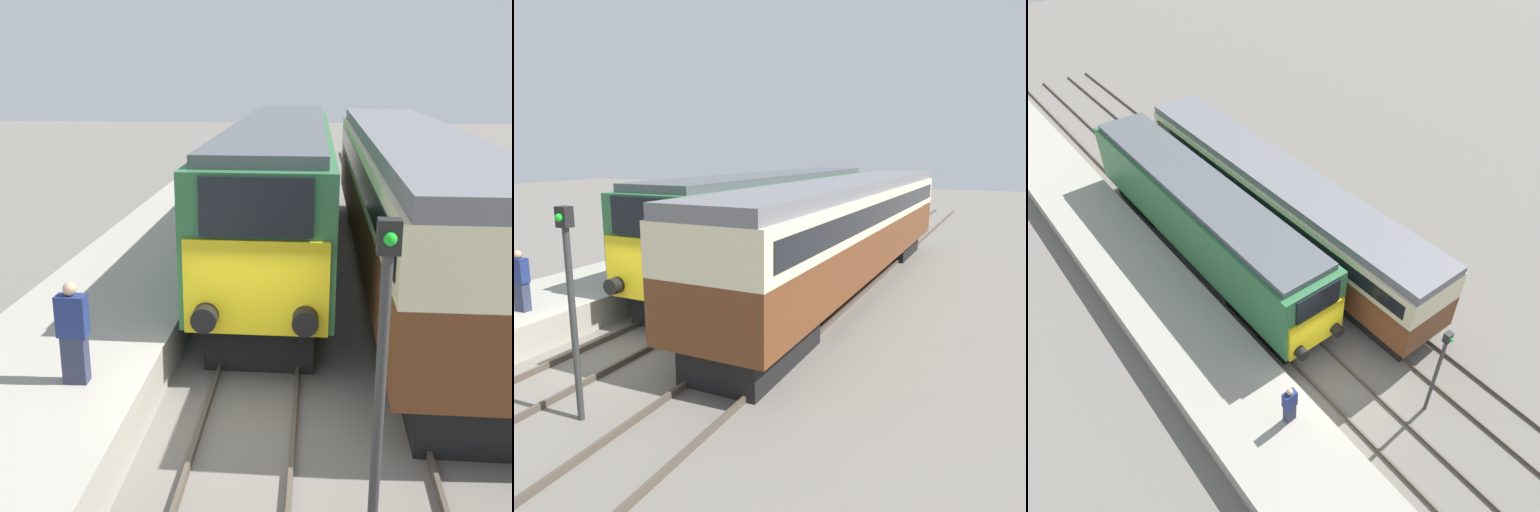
{
  "view_description": "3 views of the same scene",
  "coord_description": "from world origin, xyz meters",
  "views": [
    {
      "loc": [
        0.93,
        -8.68,
        5.39
      ],
      "look_at": [
        0.0,
        1.58,
        2.39
      ],
      "focal_mm": 45.0,
      "sensor_mm": 36.0,
      "label": 1
    },
    {
      "loc": [
        8.56,
        -8.36,
        4.88
      ],
      "look_at": [
        1.7,
        5.58,
        1.6
      ],
      "focal_mm": 35.0,
      "sensor_mm": 36.0,
      "label": 2
    },
    {
      "loc": [
        -8.09,
        -6.94,
        15.3
      ],
      "look_at": [
        1.7,
        5.58,
        1.6
      ],
      "focal_mm": 35.0,
      "sensor_mm": 36.0,
      "label": 3
    }
  ],
  "objects": [
    {
      "name": "passenger_carriage",
      "position": [
        3.4,
        8.33,
        2.38
      ],
      "size": [
        2.75,
        18.37,
        3.91
      ],
      "color": "black",
      "rests_on": "ground_plane"
    },
    {
      "name": "person_on_platform",
      "position": [
        -2.56,
        -0.16,
        1.63
      ],
      "size": [
        0.44,
        0.26,
        1.59
      ],
      "color": "#2D334C",
      "rests_on": "platform_left"
    },
    {
      "name": "platform_left",
      "position": [
        -3.3,
        8.0,
        0.42
      ],
      "size": [
        3.5,
        50.0,
        0.85
      ],
      "color": "#9E998C",
      "rests_on": "ground_plane"
    },
    {
      "name": "ground_plane",
      "position": [
        0.0,
        0.0,
        0.0
      ],
      "size": [
        120.0,
        120.0,
        0.0
      ],
      "primitive_type": "plane",
      "color": "slate"
    },
    {
      "name": "locomotive",
      "position": [
        0.0,
        9.4,
        2.27
      ],
      "size": [
        2.7,
        16.14,
        4.02
      ],
      "color": "black",
      "rests_on": "ground_plane"
    },
    {
      "name": "signal_post",
      "position": [
        1.7,
        -2.35,
        2.35
      ],
      "size": [
        0.24,
        0.28,
        3.96
      ],
      "color": "#333333",
      "rests_on": "ground_plane"
    },
    {
      "name": "rails_near_track",
      "position": [
        0.0,
        5.0,
        0.07
      ],
      "size": [
        1.51,
        60.0,
        0.14
      ],
      "color": "#4C4238",
      "rests_on": "ground_plane"
    },
    {
      "name": "rails_far_track",
      "position": [
        3.4,
        5.0,
        0.07
      ],
      "size": [
        1.5,
        60.0,
        0.14
      ],
      "color": "#4C4238",
      "rests_on": "ground_plane"
    }
  ]
}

